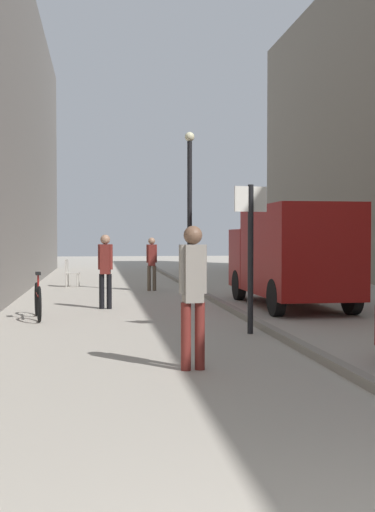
% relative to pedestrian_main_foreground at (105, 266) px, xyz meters
% --- Properties ---
extents(ground_plane, '(80.00, 80.00, 0.00)m').
position_rel_pedestrian_main_foreground_xyz_m(ground_plane, '(1.24, -0.44, -1.01)').
color(ground_plane, '#A8A093').
extents(kerb_strip, '(0.16, 40.00, 0.12)m').
position_rel_pedestrian_main_foreground_xyz_m(kerb_strip, '(2.82, -0.44, -0.95)').
color(kerb_strip, gray).
rests_on(kerb_strip, ground_plane).
extents(pedestrian_main_foreground, '(0.34, 0.23, 1.75)m').
position_rel_pedestrian_main_foreground_xyz_m(pedestrian_main_foreground, '(0.00, 0.00, 0.00)').
color(pedestrian_main_foreground, black).
rests_on(pedestrian_main_foreground, ground_plane).
extents(pedestrian_mid_block, '(0.33, 0.22, 1.67)m').
position_rel_pedestrian_main_foreground_xyz_m(pedestrian_mid_block, '(1.50, 4.67, -0.04)').
color(pedestrian_mid_block, brown).
rests_on(pedestrian_mid_block, ground_plane).
extents(pedestrian_far_crossing, '(0.36, 0.24, 1.83)m').
position_rel_pedestrian_main_foreground_xyz_m(pedestrian_far_crossing, '(1.01, -6.82, 0.05)').
color(pedestrian_far_crossing, maroon).
rests_on(pedestrian_far_crossing, ground_plane).
extents(delivery_van, '(1.93, 4.98, 2.42)m').
position_rel_pedestrian_main_foreground_xyz_m(delivery_van, '(4.44, -0.22, 0.28)').
color(delivery_van, maroon).
rests_on(delivery_van, ground_plane).
extents(street_sign_post, '(0.60, 0.14, 2.60)m').
position_rel_pedestrian_main_foreground_xyz_m(street_sign_post, '(2.46, -4.09, 0.54)').
color(street_sign_post, black).
rests_on(street_sign_post, ground_plane).
extents(lamp_post, '(0.28, 0.28, 4.76)m').
position_rel_pedestrian_main_foreground_xyz_m(lamp_post, '(2.50, 3.28, 1.71)').
color(lamp_post, black).
rests_on(lamp_post, ground_plane).
extents(bicycle_leaning, '(0.31, 1.76, 0.98)m').
position_rel_pedestrian_main_foreground_xyz_m(bicycle_leaning, '(-1.40, -1.57, -0.63)').
color(bicycle_leaning, black).
rests_on(bicycle_leaning, ground_plane).
extents(cafe_chair_near_window, '(0.49, 0.49, 0.94)m').
position_rel_pedestrian_main_foreground_xyz_m(cafe_chair_near_window, '(-1.10, 6.56, -0.46)').
color(cafe_chair_near_window, '#B7B2A8').
rests_on(cafe_chair_near_window, ground_plane).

